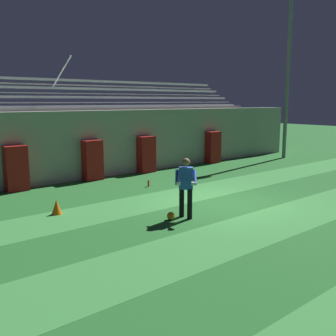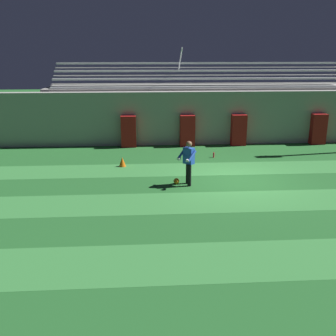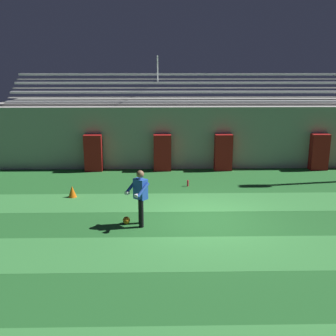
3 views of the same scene
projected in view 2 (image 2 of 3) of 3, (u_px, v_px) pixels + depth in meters
name	position (u px, v px, depth m)	size (l,w,h in m)	color
ground_plane	(240.00, 180.00, 15.21)	(80.00, 80.00, 0.00)	#236028
turf_stripe_near	(299.00, 258.00, 9.46)	(28.00, 1.91, 0.01)	#38843D
turf_stripe_mid	(255.00, 201.00, 13.12)	(28.00, 1.91, 0.01)	#38843D
turf_stripe_far	(230.00, 168.00, 16.78)	(28.00, 1.91, 0.01)	#38843D
back_wall	(212.00, 118.00, 21.03)	(24.00, 0.60, 2.80)	#999691
padding_pillar_gate_left	(187.00, 131.00, 20.58)	(0.78, 0.44, 1.63)	maroon
padding_pillar_gate_right	(239.00, 130.00, 20.76)	(0.78, 0.44, 1.63)	maroon
padding_pillar_far_left	(129.00, 132.00, 20.39)	(0.78, 0.44, 1.63)	maroon
padding_pillar_far_right	(318.00, 129.00, 21.03)	(0.78, 0.44, 1.63)	maroon
bleacher_stand	(206.00, 111.00, 22.91)	(18.00, 3.35, 5.03)	#999691
goalkeeper	(188.00, 160.00, 14.45)	(0.74, 0.74, 1.67)	black
soccer_ball	(176.00, 181.00, 14.78)	(0.22, 0.22, 0.22)	orange
traffic_cone	(122.00, 162.00, 17.02)	(0.30, 0.30, 0.42)	orange
water_bottle	(214.00, 155.00, 18.50)	(0.07, 0.07, 0.24)	red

